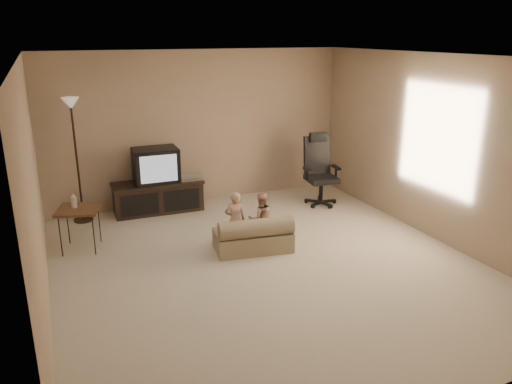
# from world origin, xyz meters

# --- Properties ---
(floor) EXTENTS (5.50, 5.50, 0.00)m
(floor) POSITION_xyz_m (0.00, 0.00, 0.00)
(floor) COLOR beige
(floor) RESTS_ON ground
(room_shell) EXTENTS (5.50, 5.50, 5.50)m
(room_shell) POSITION_xyz_m (0.00, 0.00, 1.52)
(room_shell) COLOR silver
(room_shell) RESTS_ON floor
(tv_stand) EXTENTS (1.45, 0.57, 1.03)m
(tv_stand) POSITION_xyz_m (-0.79, 2.49, 0.43)
(tv_stand) COLOR black
(tv_stand) RESTS_ON floor
(office_chair) EXTENTS (0.61, 0.64, 1.18)m
(office_chair) POSITION_xyz_m (1.77, 1.81, 0.42)
(office_chair) COLOR black
(office_chair) RESTS_ON floor
(side_table) EXTENTS (0.64, 0.64, 0.78)m
(side_table) POSITION_xyz_m (-2.06, 1.43, 0.55)
(side_table) COLOR brown
(side_table) RESTS_ON floor
(floor_lamp) EXTENTS (0.29, 0.29, 1.87)m
(floor_lamp) POSITION_xyz_m (-1.95, 2.52, 1.36)
(floor_lamp) COLOR black
(floor_lamp) RESTS_ON floor
(child_sofa) EXTENTS (1.06, 0.69, 0.49)m
(child_sofa) POSITION_xyz_m (0.02, 0.48, 0.20)
(child_sofa) COLOR tan
(child_sofa) RESTS_ON floor
(toddler_left) EXTENTS (0.31, 0.25, 0.77)m
(toddler_left) POSITION_xyz_m (-0.16, 0.69, 0.39)
(toddler_left) COLOR tan
(toddler_left) RESTS_ON floor
(toddler_right) EXTENTS (0.38, 0.24, 0.73)m
(toddler_right) POSITION_xyz_m (0.20, 0.65, 0.37)
(toddler_right) COLOR tan
(toddler_right) RESTS_ON floor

